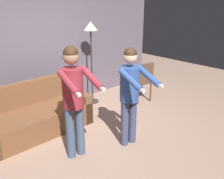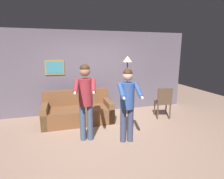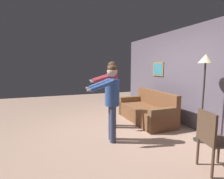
# 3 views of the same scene
# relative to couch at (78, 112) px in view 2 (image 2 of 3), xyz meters

# --- Properties ---
(ground_plane) EXTENTS (12.00, 12.00, 0.00)m
(ground_plane) POSITION_rel_couch_xyz_m (0.57, -1.19, -0.28)
(ground_plane) COLOR #A3816D
(back_wall_assembly) EXTENTS (6.40, 0.09, 2.60)m
(back_wall_assembly) POSITION_rel_couch_xyz_m (0.56, 0.80, 1.02)
(back_wall_assembly) COLOR #5D5462
(back_wall_assembly) RESTS_ON ground_plane
(couch) EXTENTS (1.91, 0.87, 0.87)m
(couch) POSITION_rel_couch_xyz_m (0.00, 0.00, 0.00)
(couch) COLOR brown
(couch) RESTS_ON ground_plane
(torchiere_lamp) EXTENTS (0.30, 0.30, 1.83)m
(torchiere_lamp) POSITION_rel_couch_xyz_m (1.60, 0.37, 1.20)
(torchiere_lamp) COLOR #332D28
(torchiere_lamp) RESTS_ON ground_plane
(person_standing_left) EXTENTS (0.50, 0.74, 1.71)m
(person_standing_left) POSITION_rel_couch_xyz_m (0.10, -1.13, 0.76)
(person_standing_left) COLOR #3E4F6A
(person_standing_left) RESTS_ON ground_plane
(person_standing_right) EXTENTS (0.50, 0.70, 1.62)m
(person_standing_right) POSITION_rel_couch_xyz_m (0.95, -1.43, 0.69)
(person_standing_right) COLOR #3A415F
(person_standing_right) RESTS_ON ground_plane
(dining_chair_distant) EXTENTS (0.51, 0.51, 0.93)m
(dining_chair_distant) POSITION_rel_couch_xyz_m (2.48, -0.38, 0.25)
(dining_chair_distant) COLOR #4C3828
(dining_chair_distant) RESTS_ON ground_plane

